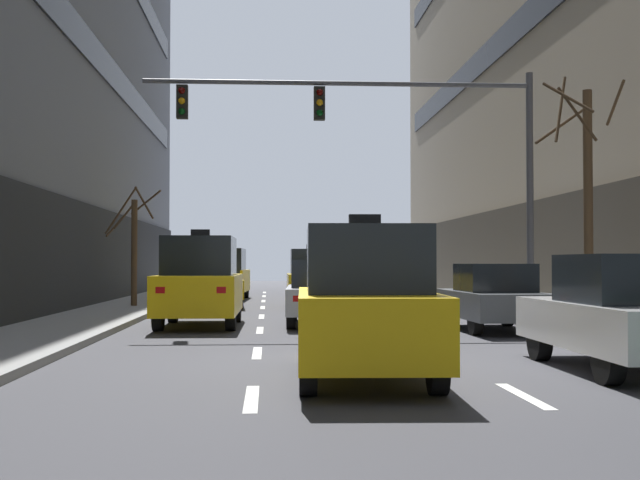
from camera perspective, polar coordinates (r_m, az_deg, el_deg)
ground_plane at (r=13.17m, az=2.79°, el=-8.49°), size 120.00×120.00×0.00m
lane_stripe_l1_s3 at (r=10.12m, az=-4.62°, el=-10.58°), size 0.16×2.00×0.01m
lane_stripe_l1_s4 at (r=15.08m, az=-4.25°, el=-7.58°), size 0.16×2.00×0.01m
lane_stripe_l1_s5 at (r=20.05m, az=-4.07°, el=-6.07°), size 0.16×2.00×0.01m
lane_stripe_l1_s6 at (r=25.04m, az=-3.96°, el=-5.16°), size 0.16×2.00×0.01m
lane_stripe_l1_s7 at (r=30.03m, az=-3.88°, el=-4.55°), size 0.16×2.00×0.01m
lane_stripe_l1_s8 at (r=35.03m, az=-3.83°, el=-4.12°), size 0.16×2.00×0.01m
lane_stripe_l1_s9 at (r=40.02m, az=-3.79°, el=-3.79°), size 0.16×2.00×0.01m
lane_stripe_l1_s10 at (r=45.02m, az=-3.76°, el=-3.54°), size 0.16×2.00×0.01m
lane_stripe_l2_s3 at (r=10.57m, az=13.56°, el=-10.15°), size 0.16×2.00×0.01m
lane_stripe_l2_s4 at (r=15.38m, az=8.04°, el=-7.45°), size 0.16×2.00×0.01m
lane_stripe_l2_s5 at (r=20.28m, az=5.19°, el=-6.02°), size 0.16×2.00×0.01m
lane_stripe_l2_s6 at (r=25.23m, az=3.47°, el=-5.13°), size 0.16×2.00×0.01m
lane_stripe_l2_s7 at (r=30.19m, az=2.31°, el=-4.54°), size 0.16×2.00×0.01m
lane_stripe_l2_s8 at (r=35.16m, az=1.48°, el=-4.11°), size 0.16×2.00×0.01m
lane_stripe_l2_s9 at (r=40.14m, az=0.86°, el=-3.79°), size 0.16×2.00×0.01m
lane_stripe_l2_s10 at (r=45.12m, az=0.38°, el=-3.54°), size 0.16×2.00×0.01m
taxi_driving_0 at (r=30.16m, az=-0.51°, el=-2.60°), size 1.82×4.27×2.24m
taxi_driving_1 at (r=36.80m, az=-6.44°, el=-2.29°), size 2.10×4.61×2.38m
taxi_driving_2 at (r=11.54m, az=3.03°, el=-4.31°), size 1.96×4.35×2.25m
taxi_driving_3 at (r=30.63m, az=-6.97°, el=-2.95°), size 2.08×4.55×1.86m
car_driving_4 at (r=21.61m, az=0.24°, el=-3.59°), size 2.05×4.49×1.66m
taxi_driving_5 at (r=21.33m, az=-8.07°, el=-2.81°), size 1.97×4.63×2.42m
car_parked_1 at (r=13.23m, az=19.95°, el=-4.69°), size 1.92×4.58×1.72m
car_parked_2 at (r=20.24m, az=11.56°, el=-3.82°), size 1.86×4.22×1.57m
traffic_signal_0 at (r=21.73m, az=5.03°, el=6.96°), size 9.93×0.35×6.33m
street_tree_1 at (r=29.29m, az=-12.47°, el=-0.27°), size 1.87×1.63×4.11m
street_tree_2 at (r=20.53m, az=17.48°, el=3.02°), size 1.86×2.11×5.94m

